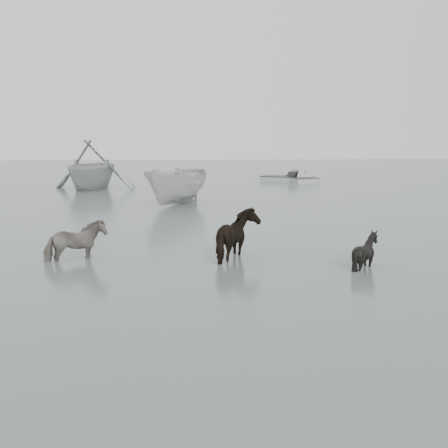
{
  "coord_description": "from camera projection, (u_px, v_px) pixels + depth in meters",
  "views": [
    {
      "loc": [
        -0.88,
        -13.29,
        3.24
      ],
      "look_at": [
        0.14,
        1.16,
        1.0
      ],
      "focal_mm": 45.0,
      "sensor_mm": 36.0,
      "label": 1
    }
  ],
  "objects": [
    {
      "name": "ground",
      "position": [
        222.0,
        272.0,
        13.66
      ],
      "size": [
        140.0,
        140.0,
        0.0
      ],
      "primitive_type": "plane",
      "color": "#51605C",
      "rests_on": "ground"
    },
    {
      "name": "rowboat_trail",
      "position": [
        92.0,
        163.0,
        35.32
      ],
      "size": [
        6.58,
        7.21,
        3.25
      ],
      "primitive_type": "imported",
      "rotation": [
        0.0,
        0.0,
        2.91
      ],
      "color": "#ADB0AE",
      "rests_on": "ground"
    },
    {
      "name": "skiff_mid",
      "position": [
        287.0,
        176.0,
        41.89
      ],
      "size": [
        5.13,
        4.14,
        0.75
      ],
      "primitive_type": null,
      "rotation": [
        0.0,
        0.0,
        -0.58
      ],
      "color": "#969896",
      "rests_on": "ground"
    },
    {
      "name": "pony_pinto",
      "position": [
        75.0,
        235.0,
        14.92
      ],
      "size": [
        1.76,
        1.35,
        1.35
      ],
      "primitive_type": "imported",
      "rotation": [
        0.0,
        0.0,
        2.02
      ],
      "color": "black",
      "rests_on": "ground"
    },
    {
      "name": "skiff_port",
      "position": [
        301.0,
        177.0,
        41.44
      ],
      "size": [
        2.13,
        5.67,
        0.75
      ],
      "primitive_type": null,
      "rotation": [
        0.0,
        0.0,
        1.67
      ],
      "color": "#A0A3A0",
      "rests_on": "ground"
    },
    {
      "name": "pony_dark",
      "position": [
        239.0,
        229.0,
        15.12
      ],
      "size": [
        1.38,
        1.61,
        1.61
      ],
      "primitive_type": "imported",
      "rotation": [
        0.0,
        0.0,
        1.58
      ],
      "color": "black",
      "rests_on": "ground"
    },
    {
      "name": "boat_small",
      "position": [
        178.0,
        184.0,
        27.38
      ],
      "size": [
        3.99,
        5.35,
        1.95
      ],
      "primitive_type": "imported",
      "rotation": [
        0.0,
        0.0,
        -0.47
      ],
      "color": "#BBBBB6",
      "rests_on": "ground"
    },
    {
      "name": "pony_black",
      "position": [
        366.0,
        244.0,
        14.09
      ],
      "size": [
        1.19,
        1.09,
        1.19
      ],
      "primitive_type": "imported",
      "rotation": [
        0.0,
        0.0,
        1.7
      ],
      "color": "black",
      "rests_on": "ground"
    }
  ]
}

